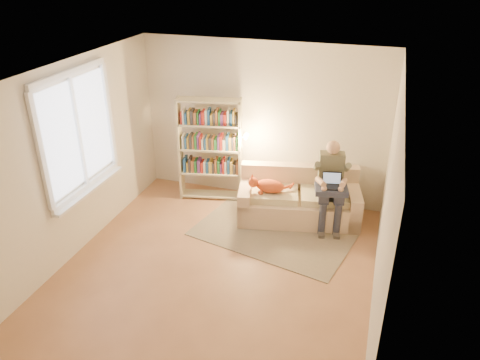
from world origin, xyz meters
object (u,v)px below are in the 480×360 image
(sofa, at_px, (299,201))
(person, at_px, (331,180))
(laptop, at_px, (329,183))
(cat, at_px, (270,185))
(bookshelf, at_px, (210,145))

(sofa, bearing_deg, person, -17.78)
(sofa, relative_size, laptop, 6.20)
(sofa, bearing_deg, laptop, -32.07)
(cat, bearing_deg, bookshelf, 147.23)
(bookshelf, bearing_deg, laptop, -22.92)
(sofa, relative_size, person, 1.48)
(laptop, bearing_deg, sofa, 147.93)
(cat, xyz_separation_m, laptop, (0.87, 0.04, 0.16))
(sofa, height_order, cat, sofa)
(person, xyz_separation_m, cat, (-0.88, -0.16, -0.14))
(laptop, height_order, bookshelf, bookshelf)
(person, relative_size, bookshelf, 0.77)
(sofa, height_order, bookshelf, bookshelf)
(sofa, relative_size, cat, 3.06)
(cat, bearing_deg, laptop, -9.23)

